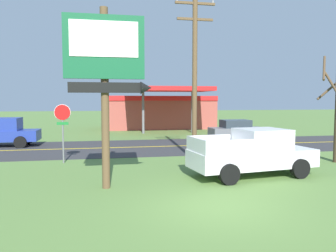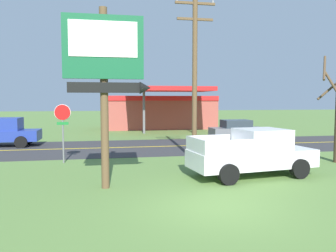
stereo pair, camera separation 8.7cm
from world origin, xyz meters
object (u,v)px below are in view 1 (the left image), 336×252
stop_sign (63,123)px  utility_pole (195,72)px  motel_sign (106,66)px  gas_station (159,111)px  pickup_white_parked_on_lawn (253,153)px  car_grey_mid_lane (237,130)px

stop_sign → utility_pole: utility_pole is taller
motel_sign → gas_station: (5.91, 25.07, -2.38)m
stop_sign → utility_pole: bearing=-2.6°
utility_pole → stop_sign: bearing=177.4°
pickup_white_parked_on_lawn → stop_sign: bearing=151.4°
stop_sign → motel_sign: bearing=-68.2°
stop_sign → pickup_white_parked_on_lawn: 9.31m
utility_pole → pickup_white_parked_on_lawn: 5.69m
motel_sign → pickup_white_parked_on_lawn: 6.92m
pickup_white_parked_on_lawn → motel_sign: bearing=-171.1°
stop_sign → car_grey_mid_lane: stop_sign is taller
motel_sign → gas_station: 25.87m
motel_sign → pickup_white_parked_on_lawn: size_ratio=1.18×
stop_sign → pickup_white_parked_on_lawn: size_ratio=0.54×
car_grey_mid_lane → motel_sign: bearing=-129.0°
gas_station → stop_sign: bearing=-112.2°
motel_sign → utility_pole: utility_pole is taller
motel_sign → stop_sign: bearing=111.8°
motel_sign → stop_sign: motel_sign is taller
stop_sign → pickup_white_parked_on_lawn: stop_sign is taller
stop_sign → gas_station: size_ratio=0.25×
stop_sign → pickup_white_parked_on_lawn: bearing=-28.6°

